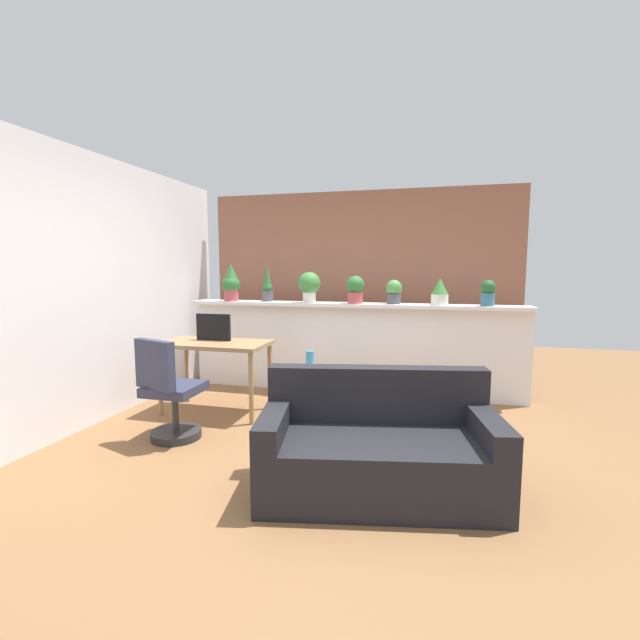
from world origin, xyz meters
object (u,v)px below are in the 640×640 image
Objects in this scene: potted_plant_1 at (267,286)px; potted_plant_3 at (355,289)px; desk at (215,350)px; office_chair at (169,397)px; potted_plant_5 at (440,292)px; couch at (378,450)px; potted_plant_4 at (394,291)px; potted_plant_0 at (231,282)px; tv_monitor at (213,327)px; vase_on_shelf at (310,360)px; potted_plant_6 at (488,292)px; side_cube_shelf at (313,394)px; potted_plant_2 at (309,285)px.

potted_plant_1 reaches higher than potted_plant_3.
office_chair reaches higher than desk.
potted_plant_5 reaches higher than couch.
potted_plant_1 reaches higher than potted_plant_4.
office_chair is (-0.03, -0.79, -0.28)m from desk.
tv_monitor is at bearing -75.37° from potted_plant_0.
tv_monitor is (0.25, -0.94, -0.44)m from potted_plant_0.
potted_plant_5 is 1.65× the size of vase_on_shelf.
potted_plant_0 is 1.57× the size of potted_plant_5.
vase_on_shelf is (0.83, -0.99, -0.70)m from potted_plant_1.
office_chair is at bearing -88.18° from tv_monitor.
desk is (-2.75, -1.04, -0.58)m from potted_plant_6.
potted_plant_0 is 2.03m from potted_plant_4.
vase_on_shelf is at bearing 138.62° from side_cube_shelf.
tv_monitor is (-0.21, -1.01, -0.40)m from potted_plant_1.
potted_plant_6 reaches higher than potted_plant_4.
tv_monitor is at bearing -178.76° from vase_on_shelf.
potted_plant_3 is at bearing 38.85° from desk.
potted_plant_0 is 2.07m from office_chair.
office_chair is at bearing -140.91° from potted_plant_5.
desk reaches higher than side_cube_shelf.
potted_plant_1 reaches higher than potted_plant_6.
potted_plant_1 is 0.93× the size of side_cube_shelf.
vase_on_shelf is (1.30, -0.92, -0.74)m from potted_plant_0.
potted_plant_1 is 1.63× the size of potted_plant_6.
desk is (0.31, -1.02, -0.66)m from potted_plant_0.
potted_plant_6 reaches higher than couch.
potted_plant_1 is at bearing 175.45° from potted_plant_2.
potted_plant_5 is at bearing 0.63° from potted_plant_0.
potted_plant_0 is at bearing 144.60° from vase_on_shelf.
potted_plant_4 is at bearing 52.97° from vase_on_shelf.
potted_plant_1 is (0.46, 0.07, -0.04)m from potted_plant_0.
office_chair is at bearing -95.64° from potted_plant_1.
vase_on_shelf is (1.05, 0.02, -0.30)m from tv_monitor.
vase_on_shelf is (-0.74, -0.98, -0.65)m from potted_plant_4.
tv_monitor reaches higher than office_chair.
potted_plant_1 is 1.27m from desk.
potted_plant_5 is (2.55, 0.03, -0.09)m from potted_plant_0.
potted_plant_5 reaches higher than office_chair.
potted_plant_2 is 2.04m from potted_plant_6.
couch is (1.85, -1.22, -0.38)m from desk.
potted_plant_6 reaches higher than desk.
potted_plant_0 is at bearing -171.37° from potted_plant_1.
potted_plant_5 is (2.09, -0.04, -0.05)m from potted_plant_1.
desk reaches higher than vase_on_shelf.
office_chair is 1.38m from side_cube_shelf.
couch is at bearing -57.14° from vase_on_shelf.
potted_plant_0 is at bearing -178.41° from potted_plant_4.
side_cube_shelf is at bearing -41.38° from vase_on_shelf.
potted_plant_1 is 2.10m from office_chair.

